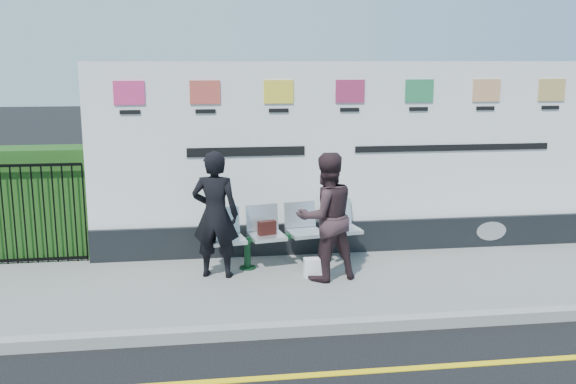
% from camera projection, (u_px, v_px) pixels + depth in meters
% --- Properties ---
extents(ground, '(80.00, 80.00, 0.00)m').
position_uv_depth(ground, '(382.00, 371.00, 6.61)').
color(ground, black).
extents(pavement, '(14.00, 3.00, 0.12)m').
position_uv_depth(pavement, '(333.00, 283.00, 9.02)').
color(pavement, slate).
rests_on(pavement, ground).
extents(kerb, '(14.00, 0.18, 0.14)m').
position_uv_depth(kerb, '(359.00, 325.00, 7.56)').
color(kerb, gray).
rests_on(kerb, ground).
extents(yellow_line, '(14.00, 0.10, 0.01)m').
position_uv_depth(yellow_line, '(382.00, 370.00, 6.61)').
color(yellow_line, yellow).
rests_on(yellow_line, ground).
extents(billboard, '(8.00, 0.30, 3.00)m').
position_uv_depth(billboard, '(347.00, 171.00, 10.12)').
color(billboard, black).
rests_on(billboard, pavement).
extents(hedge, '(2.35, 0.70, 1.70)m').
position_uv_depth(hedge, '(21.00, 202.00, 9.96)').
color(hedge, '#1F4A16').
rests_on(hedge, pavement).
extents(railing, '(2.05, 0.06, 1.54)m').
position_uv_depth(railing, '(14.00, 214.00, 9.54)').
color(railing, black).
rests_on(railing, pavement).
extents(bench, '(2.37, 0.99, 0.49)m').
position_uv_depth(bench, '(286.00, 249.00, 9.60)').
color(bench, silver).
rests_on(bench, pavement).
extents(woman_left, '(0.74, 0.58, 1.80)m').
position_uv_depth(woman_left, '(215.00, 214.00, 8.96)').
color(woman_left, black).
rests_on(woman_left, pavement).
extents(woman_right, '(1.02, 0.88, 1.79)m').
position_uv_depth(woman_right, '(326.00, 217.00, 8.86)').
color(woman_right, '#352226').
rests_on(woman_right, pavement).
extents(handbag_brown, '(0.28, 0.19, 0.21)m').
position_uv_depth(handbag_brown, '(267.00, 228.00, 9.44)').
color(handbag_brown, black).
rests_on(handbag_brown, bench).
extents(carrier_bag_white, '(0.27, 0.16, 0.27)m').
position_uv_depth(carrier_bag_white, '(313.00, 268.00, 9.09)').
color(carrier_bag_white, white).
rests_on(carrier_bag_white, pavement).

